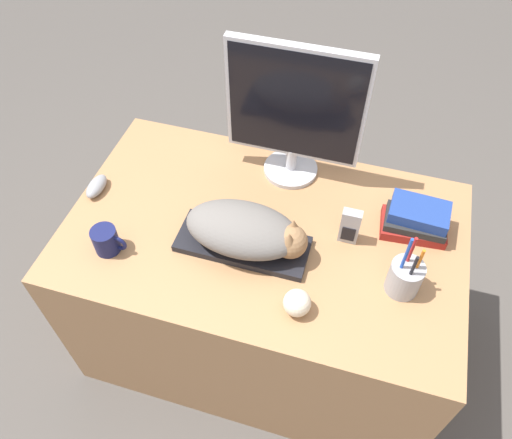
{
  "coord_description": "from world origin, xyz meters",
  "views": [
    {
      "loc": [
        0.25,
        -0.56,
        1.94
      ],
      "look_at": [
        -0.02,
        0.37,
        0.76
      ],
      "focal_mm": 35.0,
      "sensor_mm": 36.0,
      "label": 1
    }
  ],
  "objects_px": {
    "keyboard": "(243,244)",
    "computer_mouse": "(97,186)",
    "monitor": "(295,110)",
    "book_stack": "(416,220)",
    "baseball": "(297,303)",
    "pen_cup": "(405,277)",
    "phone": "(350,226)",
    "coffee_mug": "(107,240)",
    "cat": "(248,231)"
  },
  "relations": [
    {
      "from": "cat",
      "to": "book_stack",
      "type": "bearing_deg",
      "value": 24.36
    },
    {
      "from": "pen_cup",
      "to": "book_stack",
      "type": "relative_size",
      "value": 1.12
    },
    {
      "from": "computer_mouse",
      "to": "baseball",
      "type": "bearing_deg",
      "value": -18.74
    },
    {
      "from": "cat",
      "to": "book_stack",
      "type": "distance_m",
      "value": 0.53
    },
    {
      "from": "computer_mouse",
      "to": "pen_cup",
      "type": "height_order",
      "value": "pen_cup"
    },
    {
      "from": "cat",
      "to": "pen_cup",
      "type": "relative_size",
      "value": 1.59
    },
    {
      "from": "pen_cup",
      "to": "phone",
      "type": "distance_m",
      "value": 0.22
    },
    {
      "from": "book_stack",
      "to": "pen_cup",
      "type": "bearing_deg",
      "value": -93.44
    },
    {
      "from": "keyboard",
      "to": "cat",
      "type": "relative_size",
      "value": 1.09
    },
    {
      "from": "baseball",
      "to": "pen_cup",
      "type": "bearing_deg",
      "value": 29.71
    },
    {
      "from": "book_stack",
      "to": "phone",
      "type": "bearing_deg",
      "value": -153.16
    },
    {
      "from": "cat",
      "to": "coffee_mug",
      "type": "bearing_deg",
      "value": -162.96
    },
    {
      "from": "monitor",
      "to": "phone",
      "type": "relative_size",
      "value": 3.8
    },
    {
      "from": "keyboard",
      "to": "computer_mouse",
      "type": "bearing_deg",
      "value": 171.01
    },
    {
      "from": "coffee_mug",
      "to": "book_stack",
      "type": "relative_size",
      "value": 0.51
    },
    {
      "from": "coffee_mug",
      "to": "baseball",
      "type": "height_order",
      "value": "coffee_mug"
    },
    {
      "from": "computer_mouse",
      "to": "baseball",
      "type": "height_order",
      "value": "baseball"
    },
    {
      "from": "pen_cup",
      "to": "phone",
      "type": "height_order",
      "value": "pen_cup"
    },
    {
      "from": "phone",
      "to": "pen_cup",
      "type": "bearing_deg",
      "value": -36.58
    },
    {
      "from": "pen_cup",
      "to": "baseball",
      "type": "bearing_deg",
      "value": -150.29
    },
    {
      "from": "monitor",
      "to": "phone",
      "type": "bearing_deg",
      "value": -44.96
    },
    {
      "from": "baseball",
      "to": "phone",
      "type": "bearing_deg",
      "value": 71.96
    },
    {
      "from": "keyboard",
      "to": "pen_cup",
      "type": "xyz_separation_m",
      "value": [
        0.48,
        -0.01,
        0.05
      ]
    },
    {
      "from": "pen_cup",
      "to": "book_stack",
      "type": "distance_m",
      "value": 0.23
    },
    {
      "from": "phone",
      "to": "monitor",
      "type": "bearing_deg",
      "value": 135.04
    },
    {
      "from": "monitor",
      "to": "phone",
      "type": "height_order",
      "value": "monitor"
    },
    {
      "from": "coffee_mug",
      "to": "book_stack",
      "type": "distance_m",
      "value": 0.95
    },
    {
      "from": "computer_mouse",
      "to": "phone",
      "type": "height_order",
      "value": "phone"
    },
    {
      "from": "pen_cup",
      "to": "computer_mouse",
      "type": "bearing_deg",
      "value": 174.46
    },
    {
      "from": "cat",
      "to": "phone",
      "type": "height_order",
      "value": "cat"
    },
    {
      "from": "coffee_mug",
      "to": "pen_cup",
      "type": "height_order",
      "value": "pen_cup"
    },
    {
      "from": "baseball",
      "to": "monitor",
      "type": "bearing_deg",
      "value": 105.64
    },
    {
      "from": "keyboard",
      "to": "book_stack",
      "type": "relative_size",
      "value": 1.94
    },
    {
      "from": "keyboard",
      "to": "pen_cup",
      "type": "height_order",
      "value": "pen_cup"
    },
    {
      "from": "computer_mouse",
      "to": "phone",
      "type": "relative_size",
      "value": 0.84
    },
    {
      "from": "baseball",
      "to": "book_stack",
      "type": "relative_size",
      "value": 0.38
    },
    {
      "from": "phone",
      "to": "book_stack",
      "type": "xyz_separation_m",
      "value": [
        0.19,
        0.1,
        -0.02
      ]
    },
    {
      "from": "book_stack",
      "to": "computer_mouse",
      "type": "bearing_deg",
      "value": -172.82
    },
    {
      "from": "cat",
      "to": "phone",
      "type": "xyz_separation_m",
      "value": [
        0.29,
        0.12,
        -0.02
      ]
    },
    {
      "from": "computer_mouse",
      "to": "phone",
      "type": "distance_m",
      "value": 0.85
    },
    {
      "from": "cat",
      "to": "monitor",
      "type": "bearing_deg",
      "value": 83.17
    },
    {
      "from": "cat",
      "to": "baseball",
      "type": "bearing_deg",
      "value": -41.42
    },
    {
      "from": "computer_mouse",
      "to": "coffee_mug",
      "type": "bearing_deg",
      "value": -54.23
    },
    {
      "from": "cat",
      "to": "keyboard",
      "type": "bearing_deg",
      "value": 180.0
    },
    {
      "from": "book_stack",
      "to": "cat",
      "type": "bearing_deg",
      "value": -155.64
    },
    {
      "from": "monitor",
      "to": "coffee_mug",
      "type": "height_order",
      "value": "monitor"
    },
    {
      "from": "monitor",
      "to": "baseball",
      "type": "relative_size",
      "value": 6.19
    },
    {
      "from": "monitor",
      "to": "book_stack",
      "type": "distance_m",
      "value": 0.51
    },
    {
      "from": "keyboard",
      "to": "pen_cup",
      "type": "distance_m",
      "value": 0.49
    },
    {
      "from": "pen_cup",
      "to": "phone",
      "type": "relative_size",
      "value": 1.83
    }
  ]
}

